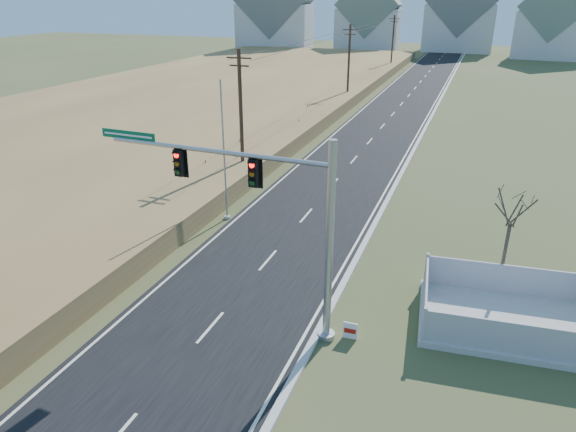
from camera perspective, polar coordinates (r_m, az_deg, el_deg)
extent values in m
plane|color=#3F4C25|center=(22.70, -6.18, -9.55)|extent=(260.00, 260.00, 0.00)
cube|color=black|center=(68.56, 13.03, 12.62)|extent=(8.00, 180.00, 0.06)
cube|color=#B2AFA8|center=(68.14, 16.56, 12.25)|extent=(0.30, 180.00, 0.18)
cube|color=#9B7E46|center=(66.71, -9.65, 13.14)|extent=(38.00, 110.00, 1.30)
cylinder|color=#422D1E|center=(36.24, -5.24, 10.95)|extent=(0.26, 0.26, 9.00)
cube|color=#422D1E|center=(35.60, -5.48, 17.09)|extent=(1.80, 0.10, 0.10)
cube|color=#422D1E|center=(35.65, -5.45, 16.29)|extent=(1.40, 0.10, 0.10)
cylinder|color=#422D1E|center=(64.22, 6.76, 16.38)|extent=(0.26, 0.26, 9.00)
cube|color=#422D1E|center=(63.86, 6.93, 19.85)|extent=(1.80, 0.10, 0.10)
cube|color=#422D1E|center=(63.90, 6.91, 19.41)|extent=(1.40, 0.10, 0.10)
cylinder|color=#422D1E|center=(93.47, 11.54, 18.30)|extent=(0.26, 0.26, 9.00)
cube|color=#422D1E|center=(93.22, 11.74, 20.68)|extent=(1.80, 0.10, 0.10)
cube|color=#422D1E|center=(93.25, 11.71, 20.37)|extent=(1.40, 0.10, 0.10)
cube|color=silver|center=(126.13, -1.46, 20.21)|extent=(17.38, 13.12, 10.00)
cube|color=slate|center=(125.92, -1.49, 22.89)|extent=(17.69, 13.38, 16.29)
cube|color=silver|center=(127.96, 8.85, 19.78)|extent=(14.66, 10.95, 9.00)
cube|color=slate|center=(127.74, 9.01, 22.20)|extent=(14.93, 11.17, 14.26)
cube|color=silver|center=(129.25, 18.46, 19.18)|extent=(15.00, 10.00, 10.00)
cube|color=slate|center=(129.05, 18.82, 21.78)|extent=(15.27, 10.20, 15.27)
cube|color=silver|center=(121.63, 27.03, 17.46)|extent=(13.87, 10.31, 9.00)
cube|color=slate|center=(121.40, 27.52, 19.96)|extent=(14.12, 10.51, 13.24)
cylinder|color=#9EA0A5|center=(20.55, 4.26, -13.06)|extent=(0.68, 0.68, 0.23)
cylinder|color=#9EA0A5|center=(18.52, 4.61, -3.45)|extent=(0.29, 0.29, 7.92)
cylinder|color=#9EA0A5|center=(19.13, -8.17, 7.13)|extent=(9.05, 0.49, 0.18)
cube|color=black|center=(18.59, -3.82, 4.82)|extent=(0.35, 0.29, 1.05)
cube|color=black|center=(20.13, -12.00, 5.83)|extent=(0.35, 0.29, 1.05)
cube|color=#045635|center=(21.23, -17.33, 8.58)|extent=(2.49, 0.12, 0.34)
cube|color=#B7B5AD|center=(22.91, 23.27, -10.85)|extent=(7.37, 5.37, 0.27)
cube|color=#AFB0B5|center=(20.66, 24.32, -12.40)|extent=(6.64, 0.70, 1.33)
cube|color=#AFB0B5|center=(24.39, 23.00, -6.41)|extent=(6.64, 0.70, 1.33)
cube|color=#AFB0B5|center=(22.14, 15.02, -8.39)|extent=(0.49, 4.43, 1.33)
cube|color=white|center=(20.43, 6.92, -12.52)|extent=(0.57, 0.07, 0.71)
cube|color=#A7150B|center=(20.40, 6.90, -12.57)|extent=(0.46, 0.03, 0.21)
cylinder|color=#B7B5AD|center=(30.73, -6.77, -0.14)|extent=(0.37, 0.37, 0.16)
cylinder|color=#9EA0A5|center=(29.37, -7.13, 6.98)|extent=(0.10, 0.10, 8.12)
cylinder|color=#4C3F33|center=(24.39, 22.84, -4.38)|extent=(0.15, 0.15, 3.37)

